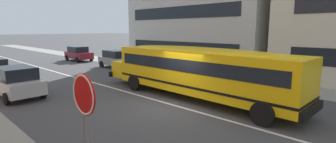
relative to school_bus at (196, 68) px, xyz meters
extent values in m
plane|color=#424244|center=(0.06, -1.66, -1.61)|extent=(400.00, 400.00, 0.00)
cube|color=gray|center=(0.06, 5.91, -1.60)|extent=(120.00, 3.00, 0.01)
cube|color=silver|center=(0.06, -1.66, -1.60)|extent=(110.00, 0.16, 0.01)
cube|color=yellow|center=(0.23, 0.00, -0.10)|extent=(10.37, 2.53, 2.07)
cube|color=yellow|center=(-5.68, 0.10, -0.62)|extent=(1.54, 2.00, 1.03)
cube|color=black|center=(-6.43, 0.12, -0.97)|extent=(0.23, 2.35, 0.34)
cube|color=black|center=(5.47, -0.10, -0.97)|extent=(0.23, 2.35, 0.34)
cube|color=black|center=(0.23, 0.00, 0.27)|extent=(9.75, 2.56, 0.60)
cube|color=black|center=(0.23, 0.00, -0.71)|extent=(10.39, 2.57, 0.11)
ellipsoid|color=yellow|center=(0.23, 0.00, 0.93)|extent=(9.95, 2.34, 0.34)
cylinder|color=red|center=(-3.05, 1.40, -0.21)|extent=(0.42, 0.42, 0.03)
cylinder|color=black|center=(-3.71, -1.11, -1.14)|extent=(0.94, 0.28, 0.94)
cylinder|color=black|center=(-3.67, 1.24, -1.14)|extent=(0.94, 0.28, 0.94)
cylinder|color=black|center=(4.14, -1.25, -1.14)|extent=(0.94, 0.28, 0.94)
cylinder|color=black|center=(4.18, 1.10, -1.14)|extent=(0.94, 0.28, 0.94)
cube|color=gray|center=(-12.01, 3.35, -0.96)|extent=(3.93, 1.76, 0.70)
cube|color=black|center=(-12.16, 3.35, -0.29)|extent=(2.22, 1.59, 0.64)
cylinder|color=black|center=(-10.70, 4.18, -1.31)|extent=(0.60, 0.19, 0.60)
cylinder|color=black|center=(-10.73, 2.48, -1.31)|extent=(0.60, 0.19, 0.60)
cylinder|color=black|center=(-13.30, 4.22, -1.31)|extent=(0.60, 0.19, 0.60)
cylinder|color=black|center=(-13.33, 2.52, -1.31)|extent=(0.60, 0.19, 0.60)
cylinder|color=black|center=(-11.36, -5.59, -1.31)|extent=(0.61, 0.22, 0.60)
cube|color=#B7BABF|center=(-7.16, -6.42, -0.96)|extent=(3.97, 1.86, 0.70)
cube|color=black|center=(-7.01, -6.42, -0.29)|extent=(2.26, 1.65, 0.64)
cylinder|color=black|center=(-8.49, -5.63, -1.31)|extent=(0.61, 0.20, 0.60)
cylinder|color=black|center=(-5.82, -7.22, -1.31)|extent=(0.61, 0.20, 0.60)
cylinder|color=black|center=(-5.90, -5.52, -1.31)|extent=(0.61, 0.20, 0.60)
cube|color=maroon|center=(-19.73, 3.44, -0.96)|extent=(3.92, 1.75, 0.70)
cube|color=black|center=(-19.88, 3.44, -0.29)|extent=(2.22, 1.59, 0.64)
cylinder|color=black|center=(-18.42, 4.27, -1.31)|extent=(0.60, 0.19, 0.60)
cylinder|color=black|center=(-18.44, 2.57, -1.31)|extent=(0.60, 0.19, 0.60)
cylinder|color=black|center=(-21.02, 4.31, -1.31)|extent=(0.60, 0.19, 0.60)
cylinder|color=black|center=(-21.04, 2.61, -1.31)|extent=(0.60, 0.19, 0.60)
cylinder|color=red|center=(4.14, -8.33, 0.94)|extent=(0.70, 0.03, 0.70)
torus|color=white|center=(4.14, -8.33, 0.94)|extent=(0.69, 0.05, 0.69)
cube|color=black|center=(-7.88, 7.39, 0.31)|extent=(12.57, 0.04, 1.10)
cube|color=black|center=(-7.88, 7.39, 3.51)|extent=(12.57, 0.04, 1.10)
camera|label=1|loc=(7.89, -10.23, 1.99)|focal=26.98mm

